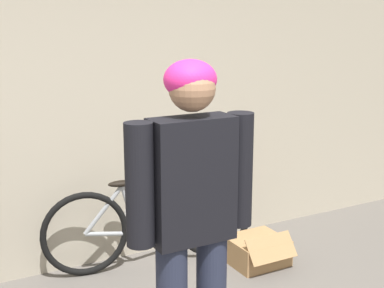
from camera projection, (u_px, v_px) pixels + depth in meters
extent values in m
cube|color=#B7AD99|center=(56.00, 108.00, 4.01)|extent=(8.00, 0.06, 2.60)
cube|color=white|center=(129.00, 216.00, 4.46)|extent=(0.08, 0.01, 0.12)
cube|color=black|center=(192.00, 180.00, 2.66)|extent=(0.43, 0.19, 0.64)
cylinder|color=black|center=(140.00, 185.00, 2.52)|extent=(0.14, 0.14, 0.60)
cylinder|color=black|center=(240.00, 170.00, 2.78)|extent=(0.14, 0.14, 0.60)
sphere|color=#A37556|center=(192.00, 88.00, 2.55)|extent=(0.23, 0.23, 0.23)
ellipsoid|color=#EA2884|center=(190.00, 79.00, 2.56)|extent=(0.26, 0.24, 0.20)
torus|color=black|center=(85.00, 234.00, 4.10)|extent=(0.68, 0.15, 0.68)
torus|color=black|center=(214.00, 217.00, 4.46)|extent=(0.68, 0.15, 0.68)
cylinder|color=#999EA3|center=(111.00, 234.00, 4.18)|extent=(0.41, 0.10, 0.08)
cylinder|color=#999EA3|center=(104.00, 210.00, 4.11)|extent=(0.33, 0.08, 0.38)
cylinder|color=#999EA3|center=(130.00, 210.00, 4.19)|extent=(0.14, 0.06, 0.41)
cylinder|color=#999EA3|center=(169.00, 206.00, 4.29)|extent=(0.56, 0.13, 0.42)
cylinder|color=#999EA3|center=(162.00, 183.00, 4.23)|extent=(0.64, 0.13, 0.05)
cylinder|color=#999EA3|center=(207.00, 199.00, 4.40)|extent=(0.16, 0.06, 0.35)
cylinder|color=#999EA3|center=(202.00, 176.00, 4.34)|extent=(0.07, 0.04, 0.08)
cylinder|color=#999EA3|center=(205.00, 172.00, 4.34)|extent=(0.09, 0.46, 0.02)
ellipsoid|color=black|center=(122.00, 183.00, 4.12)|extent=(0.23, 0.11, 0.05)
cube|color=#A87F51|center=(256.00, 250.00, 4.37)|extent=(0.44, 0.39, 0.21)
cube|color=#A87F51|center=(271.00, 248.00, 4.17)|extent=(0.42, 0.14, 0.17)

